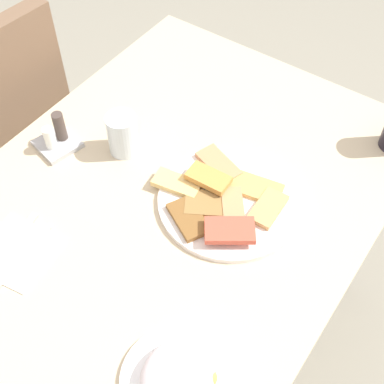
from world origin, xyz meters
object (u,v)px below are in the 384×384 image
object	(u,v)px
pide_platter	(226,199)
salad_plate_greens	(179,377)
dining_table	(168,222)
drinking_glass	(122,134)
paper_napkin	(16,252)
spoon	(10,246)
condiment_caddy	(56,138)
fork	(22,255)

from	to	relation	value
pide_platter	salad_plate_greens	size ratio (longest dim) A/B	1.60
dining_table	drinking_glass	xyz separation A→B (m)	(0.06, 0.17, 0.13)
paper_napkin	spoon	xyz separation A→B (m)	(0.00, 0.02, 0.00)
dining_table	spoon	bearing A→B (deg)	146.51
paper_napkin	salad_plate_greens	bearing A→B (deg)	-93.01
paper_napkin	drinking_glass	bearing A→B (deg)	0.49
pide_platter	condiment_caddy	distance (m)	0.42
salad_plate_greens	pide_platter	bearing A→B (deg)	21.09
fork	spoon	world-z (taller)	same
dining_table	paper_napkin	distance (m)	0.34
salad_plate_greens	dining_table	bearing A→B (deg)	39.71
dining_table	condiment_caddy	world-z (taller)	condiment_caddy
condiment_caddy	drinking_glass	bearing A→B (deg)	-59.36
pide_platter	salad_plate_greens	xyz separation A→B (m)	(-0.37, -0.14, 0.01)
spoon	condiment_caddy	bearing A→B (deg)	13.21
salad_plate_greens	fork	size ratio (longest dim) A/B	1.21
paper_napkin	condiment_caddy	size ratio (longest dim) A/B	1.32
fork	condiment_caddy	distance (m)	0.31
drinking_glass	fork	xyz separation A→B (m)	(-0.34, -0.02, -0.04)
dining_table	spoon	size ratio (longest dim) A/B	6.24
pide_platter	spoon	size ratio (longest dim) A/B	1.79
dining_table	pide_platter	world-z (taller)	pide_platter
spoon	condiment_caddy	world-z (taller)	condiment_caddy
condiment_caddy	pide_platter	bearing A→B (deg)	-78.48
drinking_glass	spoon	xyz separation A→B (m)	(-0.34, 0.02, -0.04)
pide_platter	fork	xyz separation A→B (m)	(-0.35, 0.26, -0.01)
salad_plate_greens	paper_napkin	size ratio (longest dim) A/B	1.40
dining_table	condiment_caddy	distance (m)	0.32
condiment_caddy	fork	bearing A→B (deg)	-149.30
spoon	condiment_caddy	size ratio (longest dim) A/B	1.66
drinking_glass	spoon	size ratio (longest dim) A/B	0.56
fork	spoon	xyz separation A→B (m)	(0.00, 0.04, 0.00)
dining_table	pide_platter	xyz separation A→B (m)	(0.07, -0.11, 0.09)
dining_table	condiment_caddy	xyz separation A→B (m)	(-0.02, 0.30, 0.11)
paper_napkin	fork	world-z (taller)	fork
dining_table	salad_plate_greens	bearing A→B (deg)	-140.29
salad_plate_greens	condiment_caddy	size ratio (longest dim) A/B	1.85
pide_platter	drinking_glass	distance (m)	0.28
salad_plate_greens	drinking_glass	xyz separation A→B (m)	(0.36, 0.42, 0.03)
fork	condiment_caddy	world-z (taller)	condiment_caddy
dining_table	spoon	xyz separation A→B (m)	(-0.28, 0.18, 0.09)
salad_plate_greens	fork	bearing A→B (deg)	86.85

